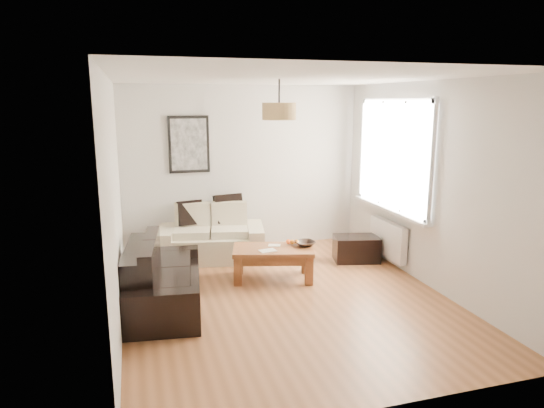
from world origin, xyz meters
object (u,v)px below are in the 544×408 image
object	(u,v)px
loveseat_cream	(211,234)
sofa_leather	(163,276)
coffee_table	(273,263)
ottoman	(356,249)

from	to	relation	value
loveseat_cream	sofa_leather	size ratio (longest dim) A/B	0.93
coffee_table	ottoman	bearing A→B (deg)	14.84
sofa_leather	coffee_table	size ratio (longest dim) A/B	1.59
loveseat_cream	ottoman	world-z (taller)	loveseat_cream
coffee_table	ottoman	distance (m)	1.46
coffee_table	ottoman	size ratio (longest dim) A/B	1.62
loveseat_cream	coffee_table	distance (m)	1.29
sofa_leather	ottoman	size ratio (longest dim) A/B	2.57
loveseat_cream	sofa_leather	xyz separation A→B (m)	(-0.82, -1.59, -0.02)
sofa_leather	coffee_table	bearing A→B (deg)	-64.48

